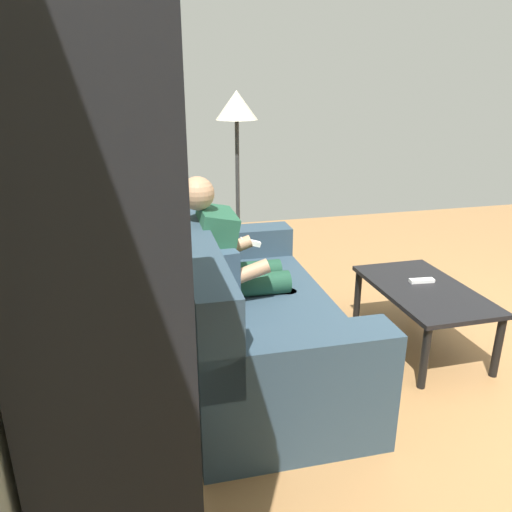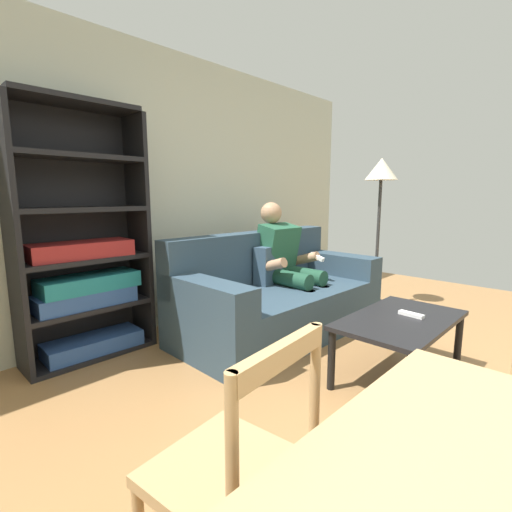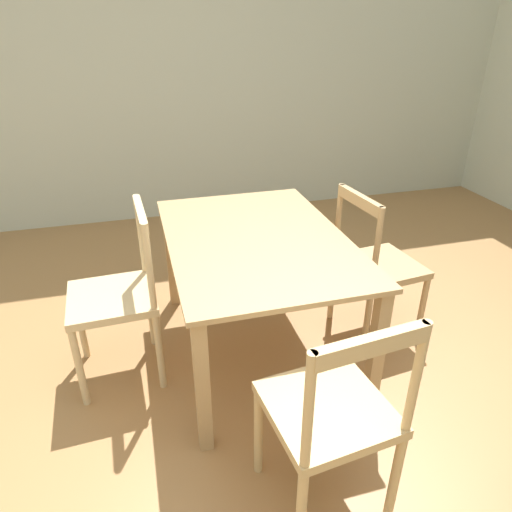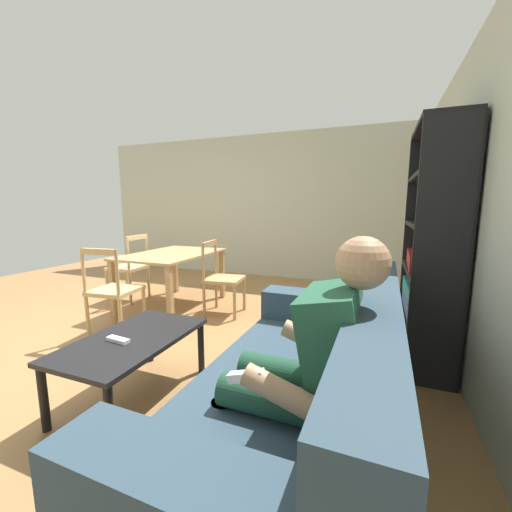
{
  "view_description": "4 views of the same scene",
  "coord_description": "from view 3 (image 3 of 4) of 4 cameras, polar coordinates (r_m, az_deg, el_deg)",
  "views": [
    {
      "loc": [
        -1.81,
        2.67,
        1.74
      ],
      "look_at": [
        0.93,
        1.98,
        0.73
      ],
      "focal_mm": 34.27,
      "sensor_mm": 36.0,
      "label": 1
    },
    {
      "loc": [
        -1.59,
        -0.12,
        1.26
      ],
      "look_at": [
        -0.0,
        1.41,
        0.9
      ],
      "focal_mm": 25.84,
      "sensor_mm": 36.0,
      "label": 2
    },
    {
      "loc": [
        1.12,
        -0.68,
        1.7
      ],
      "look_at": [
        -0.93,
        -0.11,
        0.6
      ],
      "focal_mm": 32.0,
      "sensor_mm": 36.0,
      "label": 3
    },
    {
      "loc": [
        2.4,
        2.35,
        1.31
      ],
      "look_at": [
        -0.0,
        1.41,
        0.9
      ],
      "focal_mm": 22.14,
      "sensor_mm": 36.0,
      "label": 4
    }
  ],
  "objects": [
    {
      "name": "ground_plane",
      "position": [
        2.14,
        10.62,
        -25.8
      ],
      "size": [
        8.39,
        8.39,
        0.0
      ],
      "primitive_type": "plane",
      "color": "#9E7042"
    },
    {
      "name": "wall_side",
      "position": [
        4.38,
        -7.0,
        21.8
      ],
      "size": [
        0.12,
        6.05,
        2.59
      ],
      "primitive_type": "cube",
      "color": "beige",
      "rests_on": "ground_plane"
    },
    {
      "name": "dining_table",
      "position": [
        2.39,
        -0.0,
        0.24
      ],
      "size": [
        1.32,
        0.9,
        0.71
      ],
      "color": "tan",
      "rests_on": "ground_plane"
    },
    {
      "name": "dining_chair_near_wall",
      "position": [
        2.73,
        14.77,
        -1.19
      ],
      "size": [
        0.46,
        0.46,
        0.89
      ],
      "color": "tan",
      "rests_on": "ground_plane"
    },
    {
      "name": "dining_chair_facing_couch",
      "position": [
        1.73,
        9.42,
        -18.92
      ],
      "size": [
        0.46,
        0.46,
        0.92
      ],
      "color": "tan",
      "rests_on": "ground_plane"
    },
    {
      "name": "dining_chair_by_doorway",
      "position": [
        2.4,
        -16.9,
        -4.93
      ],
      "size": [
        0.44,
        0.44,
        0.92
      ],
      "color": "#D1B27F",
      "rests_on": "ground_plane"
    }
  ]
}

